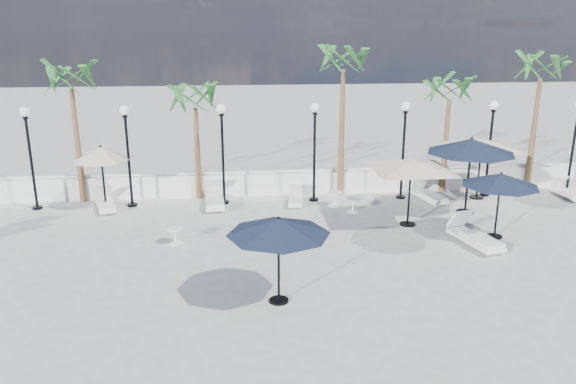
{
  "coord_description": "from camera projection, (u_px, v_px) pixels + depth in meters",
  "views": [
    {
      "loc": [
        -3.08,
        -14.36,
        6.69
      ],
      "look_at": [
        -1.38,
        2.8,
        1.5
      ],
      "focal_mm": 35.0,
      "sensor_mm": 36.0,
      "label": 1
    }
  ],
  "objects": [
    {
      "name": "ground",
      "position": [
        346.0,
        270.0,
        15.9
      ],
      "size": [
        100.0,
        100.0,
        0.0
      ],
      "primitive_type": "plane",
      "color": "#A0A19B",
      "rests_on": "ground"
    },
    {
      "name": "balustrade",
      "position": [
        310.0,
        182.0,
        22.91
      ],
      "size": [
        26.0,
        0.3,
        1.01
      ],
      "color": "white",
      "rests_on": "ground"
    },
    {
      "name": "lamppost_0",
      "position": [
        29.0,
        144.0,
        20.39
      ],
      "size": [
        0.36,
        0.36,
        3.84
      ],
      "color": "black",
      "rests_on": "ground"
    },
    {
      "name": "lamppost_1",
      "position": [
        127.0,
        142.0,
        20.72
      ],
      "size": [
        0.36,
        0.36,
        3.84
      ],
      "color": "black",
      "rests_on": "ground"
    },
    {
      "name": "lamppost_2",
      "position": [
        222.0,
        140.0,
        21.05
      ],
      "size": [
        0.36,
        0.36,
        3.84
      ],
      "color": "black",
      "rests_on": "ground"
    },
    {
      "name": "lamppost_3",
      "position": [
        315.0,
        138.0,
        21.38
      ],
      "size": [
        0.36,
        0.36,
        3.84
      ],
      "color": "black",
      "rests_on": "ground"
    },
    {
      "name": "lamppost_4",
      "position": [
        404.0,
        137.0,
        21.7
      ],
      "size": [
        0.36,
        0.36,
        3.84
      ],
      "color": "black",
      "rests_on": "ground"
    },
    {
      "name": "lamppost_5",
      "position": [
        491.0,
        135.0,
        22.03
      ],
      "size": [
        0.36,
        0.36,
        3.84
      ],
      "color": "black",
      "rests_on": "ground"
    },
    {
      "name": "lamppost_6",
      "position": [
        575.0,
        133.0,
        22.36
      ],
      "size": [
        0.36,
        0.36,
        3.84
      ],
      "color": "black",
      "rests_on": "ground"
    },
    {
      "name": "palm_0",
      "position": [
        71.0,
        84.0,
        20.7
      ],
      "size": [
        2.6,
        2.6,
        5.5
      ],
      "color": "brown",
      "rests_on": "ground"
    },
    {
      "name": "palm_1",
      "position": [
        195.0,
        104.0,
        21.35
      ],
      "size": [
        2.6,
        2.6,
        4.7
      ],
      "color": "brown",
      "rests_on": "ground"
    },
    {
      "name": "palm_2",
      "position": [
        344.0,
        66.0,
        21.49
      ],
      "size": [
        2.6,
        2.6,
        6.1
      ],
      "color": "brown",
      "rests_on": "ground"
    },
    {
      "name": "palm_3",
      "position": [
        449.0,
        96.0,
        22.23
      ],
      "size": [
        2.6,
        2.6,
        4.9
      ],
      "color": "brown",
      "rests_on": "ground"
    },
    {
      "name": "palm_4",
      "position": [
        541.0,
        75.0,
        22.36
      ],
      "size": [
        2.6,
        2.6,
        5.7
      ],
      "color": "brown",
      "rests_on": "ground"
    },
    {
      "name": "lounger_2",
      "position": [
        106.0,
        203.0,
        21.01
      ],
      "size": [
        1.1,
        1.94,
        0.69
      ],
      "rotation": [
        0.0,
        0.0,
        0.3
      ],
      "color": "white",
      "rests_on": "ground"
    },
    {
      "name": "lounger_3",
      "position": [
        296.0,
        198.0,
        21.7
      ],
      "size": [
        0.75,
        1.69,
        0.61
      ],
      "rotation": [
        0.0,
        0.0,
        -0.14
      ],
      "color": "white",
      "rests_on": "ground"
    },
    {
      "name": "lounger_4",
      "position": [
        215.0,
        199.0,
        21.39
      ],
      "size": [
        0.82,
        2.18,
        0.8
      ],
      "rotation": [
        0.0,
        0.0,
        0.05
      ],
      "color": "white",
      "rests_on": "ground"
    },
    {
      "name": "lounger_5",
      "position": [
        429.0,
        194.0,
        22.05
      ],
      "size": [
        1.01,
        2.03,
        0.73
      ],
      "rotation": [
        0.0,
        0.0,
        0.21
      ],
      "color": "white",
      "rests_on": "ground"
    },
    {
      "name": "lounger_6",
      "position": [
        568.0,
        192.0,
        22.46
      ],
      "size": [
        0.57,
        1.73,
        0.65
      ],
      "rotation": [
        0.0,
        0.0,
        0.0
      ],
      "color": "white",
      "rests_on": "ground"
    },
    {
      "name": "lounger_7",
      "position": [
        475.0,
        236.0,
        17.63
      ],
      "size": [
        1.19,
        2.25,
        0.8
      ],
      "rotation": [
        0.0,
        0.0,
        0.24
      ],
      "color": "white",
      "rests_on": "ground"
    },
    {
      "name": "side_table_0",
      "position": [
        175.0,
        234.0,
        17.68
      ],
      "size": [
        0.54,
        0.54,
        0.52
      ],
      "color": "white",
      "rests_on": "ground"
    },
    {
      "name": "side_table_1",
      "position": [
        353.0,
        204.0,
        20.69
      ],
      "size": [
        0.53,
        0.53,
        0.51
      ],
      "color": "white",
      "rests_on": "ground"
    },
    {
      "name": "side_table_2",
      "position": [
        335.0,
        197.0,
        21.36
      ],
      "size": [
        0.57,
        0.57,
        0.56
      ],
      "color": "white",
      "rests_on": "ground"
    },
    {
      "name": "parasol_navy_left",
      "position": [
        278.0,
        227.0,
        13.5
      ],
      "size": [
        2.56,
        2.56,
        2.26
      ],
      "color": "black",
      "rests_on": "ground"
    },
    {
      "name": "parasol_navy_mid",
      "position": [
        471.0,
        147.0,
        19.94
      ],
      "size": [
        3.17,
        3.17,
        2.84
      ],
      "color": "black",
      "rests_on": "ground"
    },
    {
      "name": "parasol_navy_right",
      "position": [
        501.0,
        180.0,
        17.76
      ],
      "size": [
        2.45,
        2.45,
        2.2
      ],
      "color": "black",
      "rests_on": "ground"
    },
    {
      "name": "parasol_cream_sq_a",
      "position": [
        412.0,
        160.0,
        18.75
      ],
      "size": [
        5.12,
        5.12,
        2.51
      ],
      "color": "black",
      "rests_on": "ground"
    },
    {
      "name": "parasol_cream_sq_b",
      "position": [
        482.0,
        139.0,
        21.73
      ],
      "size": [
        5.17,
        5.17,
        2.59
      ],
      "color": "black",
      "rests_on": "ground"
    },
    {
      "name": "parasol_cream_small",
      "position": [
        101.0,
        155.0,
        20.46
      ],
      "size": [
        2.0,
        2.0,
        2.45
      ],
      "color": "black",
      "rests_on": "ground"
    }
  ]
}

